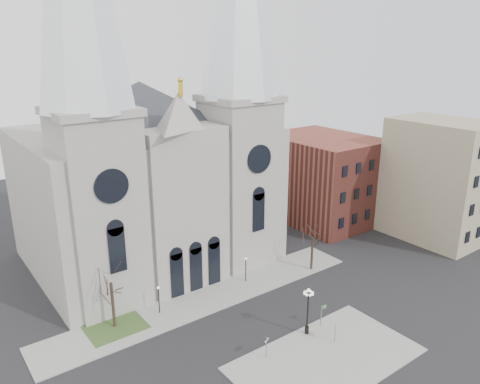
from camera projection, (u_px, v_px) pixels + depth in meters
ground at (268, 345)px, 46.46m from camera, size 160.00×160.00×0.00m
sidewalk_near at (326, 359)px, 44.33m from camera, size 18.00×10.00×0.14m
sidewalk_far at (208, 298)px, 54.84m from camera, size 40.00×6.00×0.14m
grass_patch at (115, 327)px, 49.34m from camera, size 6.00×5.00×0.18m
cathedral at (153, 128)px, 58.25m from camera, size 33.00×26.66×54.00m
bg_building_brick at (322, 178)px, 78.16m from camera, size 14.00×18.00×14.00m
bg_building_tan at (438, 180)px, 69.88m from camera, size 10.00×14.00×18.00m
tree_left at (111, 280)px, 47.66m from camera, size 3.20×3.20×7.50m
tree_right at (313, 239)px, 60.49m from camera, size 3.20×3.20×6.00m
ped_lamp_left at (159, 295)px, 51.11m from camera, size 0.32×0.32×3.26m
ped_lamp_right at (246, 265)px, 57.94m from camera, size 0.32×0.32×3.26m
stop_sign at (335, 328)px, 46.25m from camera, size 0.78×0.16×2.19m
globe_lamp at (308, 306)px, 47.16m from camera, size 1.47×1.47×5.15m
one_way_sign at (266, 344)px, 44.00m from camera, size 0.92×0.40×2.24m
street_name_sign at (322, 314)px, 49.02m from camera, size 0.78×0.10×2.42m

